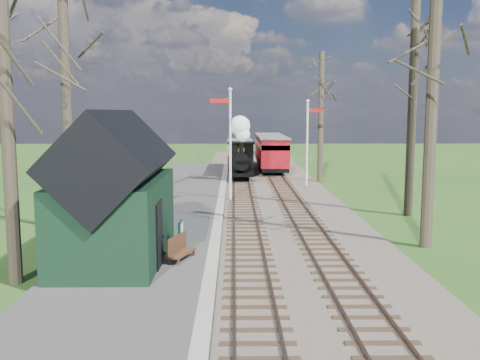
% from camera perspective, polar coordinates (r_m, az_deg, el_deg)
% --- Properties ---
extents(ground, '(140.00, 140.00, 0.00)m').
position_cam_1_polar(ground, '(13.89, 1.51, -13.42)').
color(ground, '#2A591B').
rests_on(ground, ground).
extents(distant_hills, '(114.40, 48.00, 22.02)m').
position_cam_1_polar(distant_hills, '(80.21, 0.74, -7.99)').
color(distant_hills, '#385B23').
rests_on(distant_hills, ground).
extents(ballast_bed, '(8.00, 60.00, 0.10)m').
position_cam_1_polar(ballast_bed, '(35.37, 2.28, -0.63)').
color(ballast_bed, brown).
rests_on(ballast_bed, ground).
extents(track_near, '(1.60, 60.00, 0.15)m').
position_cam_1_polar(track_near, '(35.32, 0.17, -0.55)').
color(track_near, brown).
rests_on(track_near, ground).
extents(track_far, '(1.60, 60.00, 0.15)m').
position_cam_1_polar(track_far, '(35.45, 4.38, -0.54)').
color(track_far, brown).
rests_on(track_far, ground).
extents(platform, '(5.00, 44.00, 0.20)m').
position_cam_1_polar(platform, '(27.57, -6.89, -2.82)').
color(platform, '#474442').
rests_on(platform, ground).
extents(coping_strip, '(0.40, 44.00, 0.21)m').
position_cam_1_polar(coping_strip, '(27.42, -2.10, -2.82)').
color(coping_strip, '#B2AD9E').
rests_on(coping_strip, ground).
extents(station_shed, '(3.25, 6.30, 4.78)m').
position_cam_1_polar(station_shed, '(17.60, -13.10, -1.55)').
color(station_shed, black).
rests_on(station_shed, platform).
extents(semaphore_near, '(1.22, 0.24, 6.22)m').
position_cam_1_polar(semaphore_near, '(29.01, -1.18, 4.73)').
color(semaphore_near, silver).
rests_on(semaphore_near, ground).
extents(semaphore_far, '(1.22, 0.24, 5.72)m').
position_cam_1_polar(semaphore_far, '(35.36, 7.30, 4.69)').
color(semaphore_far, silver).
rests_on(semaphore_far, ground).
extents(bare_trees, '(15.51, 22.39, 12.00)m').
position_cam_1_polar(bare_trees, '(23.16, 3.93, 8.00)').
color(bare_trees, '#382D23').
rests_on(bare_trees, ground).
extents(fence_line, '(12.60, 0.08, 1.00)m').
position_cam_1_polar(fence_line, '(49.19, 0.29, 2.19)').
color(fence_line, slate).
rests_on(fence_line, ground).
extents(locomotive, '(1.79, 4.17, 4.47)m').
position_cam_1_polar(locomotive, '(37.88, 0.09, 2.97)').
color(locomotive, black).
rests_on(locomotive, ground).
extents(coach, '(2.09, 7.15, 2.20)m').
position_cam_1_polar(coach, '(43.96, 0.01, 2.85)').
color(coach, black).
rests_on(coach, ground).
extents(red_carriage_a, '(2.27, 5.61, 2.39)m').
position_cam_1_polar(red_carriage_a, '(42.43, 3.55, 2.82)').
color(red_carriage_a, black).
rests_on(red_carriage_a, ground).
extents(red_carriage_b, '(2.27, 5.61, 2.39)m').
position_cam_1_polar(red_carriage_b, '(47.91, 3.07, 3.34)').
color(red_carriage_b, black).
rests_on(red_carriage_b, ground).
extents(sign_board, '(0.11, 0.69, 1.01)m').
position_cam_1_polar(sign_board, '(18.56, -6.34, -5.87)').
color(sign_board, '#0D4035').
rests_on(sign_board, platform).
extents(bench, '(0.83, 1.44, 0.79)m').
position_cam_1_polar(bench, '(17.34, -6.50, -7.26)').
color(bench, '#4C2E1B').
rests_on(bench, platform).
extents(person, '(0.42, 0.59, 1.50)m').
position_cam_1_polar(person, '(17.03, -8.68, -6.26)').
color(person, '#1B2431').
rests_on(person, platform).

